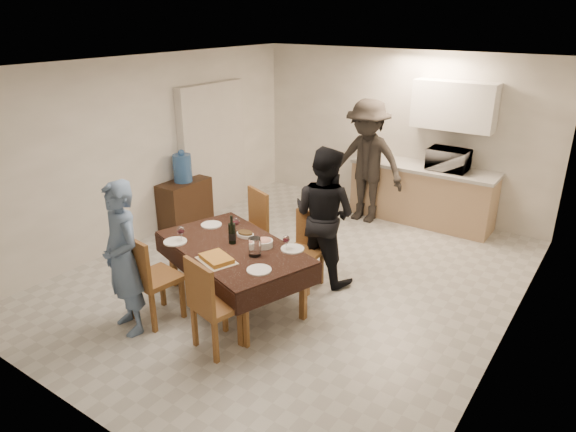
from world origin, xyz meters
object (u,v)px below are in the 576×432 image
object	(u,v)px
wine_bottle	(232,230)
person_kitchen	(367,162)
water_pitcher	(255,247)
person_near	(123,259)
person_far	(324,215)
dining_table	(233,248)
microwave	(449,160)
water_jug	(182,168)
savoury_tart	(217,259)
console	(185,205)

from	to	relation	value
wine_bottle	person_kitchen	world-z (taller)	person_kitchen
wine_bottle	water_pitcher	bearing A→B (deg)	-14.04
person_near	person_far	bearing A→B (deg)	78.20
dining_table	water_pitcher	distance (m)	0.38
microwave	person_far	world-z (taller)	person_far
water_jug	microwave	size ratio (longest dim) A/B	0.71
water_pitcher	savoury_tart	bearing A→B (deg)	-127.15
water_jug	savoury_tart	distance (m)	2.69
wine_bottle	person_far	bearing A→B (deg)	59.04
dining_table	microwave	xyz separation A→B (m)	(1.20, 3.57, 0.40)
savoury_tart	microwave	world-z (taller)	microwave
wine_bottle	savoury_tart	xyz separation A→B (m)	(0.15, -0.43, -0.14)
console	savoury_tart	distance (m)	2.71
water_pitcher	person_near	distance (m)	1.35
savoury_tart	person_far	xyz separation A→B (m)	(0.45, 1.43, 0.12)
person_near	console	bearing A→B (deg)	138.71
console	person_near	xyz separation A→B (m)	(1.48, -2.30, 0.44)
water_jug	dining_table	bearing A→B (deg)	-31.50
water_jug	person_kitchen	bearing A→B (deg)	41.55
console	person_far	size ratio (longest dim) A/B	0.48
microwave	water_jug	bearing A→B (deg)	35.62
console	savoury_tart	xyz separation A→B (m)	(2.13, -1.63, 0.35)
wine_bottle	person_near	distance (m)	1.21
person_far	person_kitchen	size ratio (longest dim) A/B	0.88
wine_bottle	microwave	world-z (taller)	microwave
water_jug	person_far	size ratio (longest dim) A/B	0.24
microwave	person_near	world-z (taller)	person_near
person_far	microwave	bearing A→B (deg)	-102.29
water_jug	water_pitcher	xyz separation A→B (m)	(2.38, -1.30, -0.15)
microwave	console	bearing A→B (deg)	35.62
wine_bottle	person_far	xyz separation A→B (m)	(0.60, 1.00, -0.02)
person_near	microwave	bearing A→B (deg)	85.04
person_near	person_kitchen	xyz separation A→B (m)	(0.63, 4.17, 0.15)
dining_table	savoury_tart	world-z (taller)	savoury_tart
wine_bottle	microwave	bearing A→B (deg)	70.37
console	water_jug	size ratio (longest dim) A/B	1.96
savoury_tart	person_far	distance (m)	1.50
microwave	person_far	distance (m)	2.61
dining_table	microwave	distance (m)	3.78
water_pitcher	person_near	size ratio (longest dim) A/B	0.12
wine_bottle	person_kitchen	bearing A→B (deg)	87.64
wine_bottle	savoury_tart	size ratio (longest dim) A/B	0.81
wine_bottle	dining_table	bearing A→B (deg)	-45.00
water_jug	person_near	size ratio (longest dim) A/B	0.25
savoury_tart	microwave	size ratio (longest dim) A/B	0.70
dining_table	wine_bottle	bearing A→B (deg)	153.00
microwave	person_kitchen	xyz separation A→B (m)	(-1.13, -0.45, -0.11)
person_near	person_far	xyz separation A→B (m)	(1.10, 2.10, 0.03)
savoury_tart	person_near	xyz separation A→B (m)	(-0.65, -0.67, 0.09)
water_pitcher	person_far	world-z (taller)	person_far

